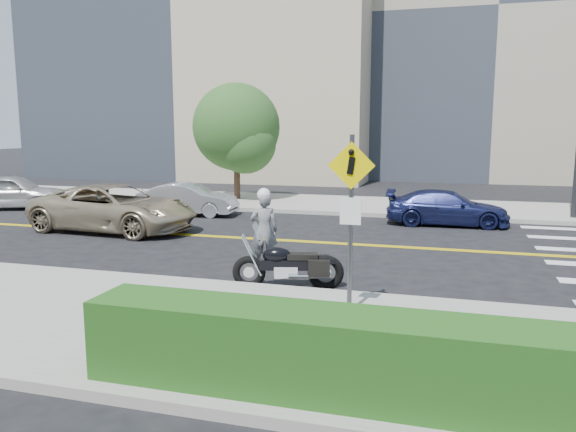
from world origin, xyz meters
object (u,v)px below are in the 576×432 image
(suv, at_px, (114,208))
(parked_car_blue, at_px, (447,208))
(motorcyclist, at_px, (264,228))
(parked_car_silver, at_px, (188,199))
(motorcycle, at_px, (288,255))
(parked_car_white, at_px, (12,192))
(pedestrian_sign, at_px, (351,207))

(suv, xyz_separation_m, parked_car_blue, (10.14, 4.07, -0.15))
(motorcyclist, height_order, parked_car_silver, motorcyclist)
(motorcycle, xyz_separation_m, suv, (-7.05, 4.58, 0.07))
(motorcycle, relative_size, parked_car_white, 0.54)
(pedestrian_sign, bearing_deg, motorcycle, 132.33)
(motorcyclist, distance_m, parked_car_white, 14.24)
(motorcycle, bearing_deg, parked_car_white, 136.84)
(pedestrian_sign, distance_m, parked_car_blue, 10.56)
(pedestrian_sign, distance_m, suv, 10.73)
(motorcycle, height_order, parked_car_blue, motorcycle)
(suv, bearing_deg, parked_car_white, 69.15)
(motorcyclist, height_order, parked_car_blue, motorcyclist)
(parked_car_white, bearing_deg, parked_car_blue, -108.98)
(parked_car_silver, height_order, parked_car_blue, parked_car_silver)
(parked_car_blue, bearing_deg, parked_car_white, 90.18)
(parked_car_blue, bearing_deg, suv, 109.00)
(pedestrian_sign, relative_size, parked_car_white, 0.73)
(pedestrian_sign, bearing_deg, parked_car_white, 148.38)
(motorcycle, xyz_separation_m, parked_car_white, (-13.80, 7.74, 0.03))
(parked_car_silver, bearing_deg, parked_car_white, 87.84)
(pedestrian_sign, distance_m, parked_car_white, 18.08)
(motorcyclist, relative_size, suv, 0.35)
(pedestrian_sign, height_order, suv, pedestrian_sign)
(motorcycle, relative_size, parked_car_blue, 0.55)
(pedestrian_sign, bearing_deg, parked_car_blue, 81.63)
(motorcyclist, bearing_deg, pedestrian_sign, 110.47)
(motorcyclist, distance_m, parked_car_silver, 8.53)
(motorcyclist, height_order, motorcycle, motorcyclist)
(pedestrian_sign, height_order, parked_car_white, pedestrian_sign)
(parked_car_silver, bearing_deg, motorcyclist, -147.58)
(motorcycle, height_order, suv, suv)
(motorcycle, relative_size, parked_car_silver, 0.60)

